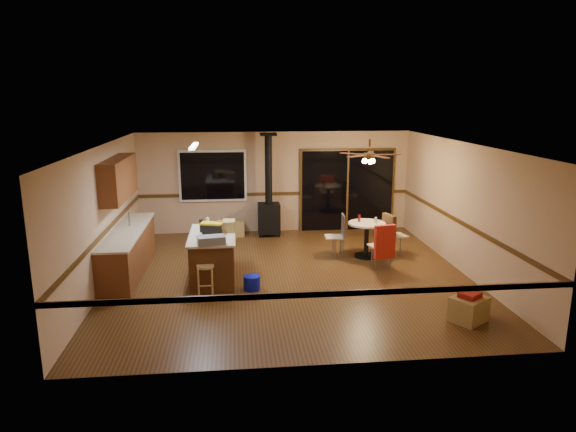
{
  "coord_description": "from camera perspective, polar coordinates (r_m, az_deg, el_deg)",
  "views": [
    {
      "loc": [
        -1.04,
        -9.61,
        3.5
      ],
      "look_at": [
        0.0,
        0.3,
        1.15
      ],
      "focal_mm": 32.0,
      "sensor_mm": 36.0,
      "label": 1
    }
  ],
  "objects": [
    {
      "name": "window",
      "position": [
        13.23,
        -8.37,
        4.43
      ],
      "size": [
        1.72,
        0.1,
        1.32
      ],
      "primitive_type": "cube",
      "color": "black",
      "rests_on": "ground"
    },
    {
      "name": "floor",
      "position": [
        10.28,
        0.18,
        -6.63
      ],
      "size": [
        7.0,
        7.0,
        0.0
      ],
      "primitive_type": "plane",
      "color": "#4B2E14",
      "rests_on": "ground"
    },
    {
      "name": "countertop",
      "position": [
        10.67,
        -17.48,
        -1.58
      ],
      "size": [
        0.64,
        3.04,
        0.04
      ],
      "primitive_type": "cube",
      "color": "beige",
      "rests_on": "lower_cabinets"
    },
    {
      "name": "bottle_dark",
      "position": [
        10.12,
        -9.61,
        -1.06
      ],
      "size": [
        0.09,
        0.09,
        0.26
      ],
      "primitive_type": "cylinder",
      "rotation": [
        0.0,
        0.0,
        0.28
      ],
      "color": "black",
      "rests_on": "kitchen_island"
    },
    {
      "name": "wood_stove",
      "position": [
        12.99,
        -2.14,
        0.94
      ],
      "size": [
        0.55,
        0.5,
        2.52
      ],
      "color": "black",
      "rests_on": "ground"
    },
    {
      "name": "wall_back",
      "position": [
        13.34,
        -1.43,
        3.77
      ],
      "size": [
        7.0,
        0.0,
        7.0
      ],
      "primitive_type": "plane",
      "rotation": [
        1.57,
        0.0,
        0.0
      ],
      "color": "tan",
      "rests_on": "ground"
    },
    {
      "name": "wall_front",
      "position": [
        6.58,
        3.46,
        -6.3
      ],
      "size": [
        7.0,
        0.0,
        7.0
      ],
      "primitive_type": "plane",
      "rotation": [
        -1.57,
        0.0,
        0.0
      ],
      "color": "tan",
      "rests_on": "ground"
    },
    {
      "name": "lower_cabinets",
      "position": [
        10.79,
        -17.31,
        -3.89
      ],
      "size": [
        0.6,
        3.0,
        0.86
      ],
      "primitive_type": "cube",
      "color": "brown",
      "rests_on": "ground"
    },
    {
      "name": "box_corner_b",
      "position": [
        8.96,
        20.3,
        -9.55
      ],
      "size": [
        0.48,
        0.45,
        0.3
      ],
      "primitive_type": "cube",
      "rotation": [
        0.0,
        0.0,
        -0.45
      ],
      "color": "#A08247",
      "rests_on": "floor"
    },
    {
      "name": "chair_rail",
      "position": [
        9.99,
        0.18,
        -1.23
      ],
      "size": [
        7.0,
        7.0,
        0.08
      ],
      "primitive_type": null,
      "color": "#492E12",
      "rests_on": "ground"
    },
    {
      "name": "kitchen_island",
      "position": [
        10.1,
        -8.34,
        -4.45
      ],
      "size": [
        0.88,
        1.68,
        0.9
      ],
      "color": "#4F2A13",
      "rests_on": "ground"
    },
    {
      "name": "box_on_island",
      "position": [
        10.12,
        -6.6,
        -1.08
      ],
      "size": [
        0.25,
        0.33,
        0.21
      ],
      "primitive_type": "cube",
      "rotation": [
        0.0,
        0.0,
        -0.05
      ],
      "color": "#A08247",
      "rests_on": "kitchen_island"
    },
    {
      "name": "toolbox_black",
      "position": [
        9.96,
        -8.44,
        -1.44
      ],
      "size": [
        0.38,
        0.27,
        0.19
      ],
      "primitive_type": "cube",
      "rotation": [
        0.0,
        0.0,
        -0.28
      ],
      "color": "black",
      "rests_on": "kitchen_island"
    },
    {
      "name": "ceiling",
      "position": [
        9.71,
        0.19,
        7.95
      ],
      "size": [
        7.0,
        7.0,
        0.0
      ],
      "primitive_type": "plane",
      "rotation": [
        3.14,
        0.0,
        0.0
      ],
      "color": "silver",
      "rests_on": "ground"
    },
    {
      "name": "ceiling_fan",
      "position": [
        11.11,
        9.03,
        6.45
      ],
      "size": [
        0.24,
        0.24,
        0.55
      ],
      "color": "brown",
      "rests_on": "ceiling"
    },
    {
      "name": "wall_left",
      "position": [
        10.17,
        -19.84,
        -0.03
      ],
      "size": [
        0.0,
        7.0,
        7.0
      ],
      "primitive_type": "plane",
      "rotation": [
        1.57,
        0.0,
        1.57
      ],
      "color": "tan",
      "rests_on": "ground"
    },
    {
      "name": "box_small_red",
      "position": [
        8.65,
        19.56,
        -8.25
      ],
      "size": [
        0.41,
        0.39,
        0.08
      ],
      "primitive_type": "cube",
      "rotation": [
        0.0,
        0.0,
        0.6
      ],
      "color": "maroon",
      "rests_on": "box_corner_a"
    },
    {
      "name": "wall_right",
      "position": [
        10.86,
        18.88,
        0.85
      ],
      "size": [
        0.0,
        7.0,
        7.0
      ],
      "primitive_type": "plane",
      "rotation": [
        1.57,
        0.0,
        -1.57
      ],
      "color": "tan",
      "rests_on": "ground"
    },
    {
      "name": "chair_left",
      "position": [
        11.37,
        5.71,
        -1.64
      ],
      "size": [
        0.43,
        0.42,
        0.51
      ],
      "color": "#BFA88E",
      "rests_on": "ground"
    },
    {
      "name": "chair_right",
      "position": [
        11.56,
        11.24,
        -1.54
      ],
      "size": [
        0.55,
        0.52,
        0.7
      ],
      "color": "#BFA88E",
      "rests_on": "ground"
    },
    {
      "name": "box_corner_a",
      "position": [
        8.74,
        19.43,
        -9.73
      ],
      "size": [
        0.68,
        0.66,
        0.4
      ],
      "primitive_type": "cube",
      "rotation": [
        0.0,
        0.0,
        0.6
      ],
      "color": "#A08247",
      "rests_on": "floor"
    },
    {
      "name": "toolbox_yellow_lid",
      "position": [
        9.94,
        -8.46,
        -0.83
      ],
      "size": [
        0.46,
        0.32,
        0.03
      ],
      "primitive_type": "cube",
      "rotation": [
        0.0,
        0.0,
        -0.28
      ],
      "color": "gold",
      "rests_on": "toolbox_black"
    },
    {
      "name": "sliding_door",
      "position": [
        13.61,
        6.6,
        2.81
      ],
      "size": [
        2.52,
        0.1,
        2.1
      ],
      "primitive_type": "cube",
      "color": "black",
      "rests_on": "ground"
    },
    {
      "name": "fluorescent_strip",
      "position": [
        9.99,
        -10.42,
        7.65
      ],
      "size": [
        0.1,
        1.2,
        0.04
      ],
      "primitive_type": "cube",
      "color": "white",
      "rests_on": "ceiling"
    },
    {
      "name": "bar_stool",
      "position": [
        9.34,
        -9.13,
        -7.06
      ],
      "size": [
        0.4,
        0.4,
        0.56
      ],
      "primitive_type": "cylinder",
      "rotation": [
        0.0,
        0.0,
        0.38
      ],
      "color": "tan",
      "rests_on": "floor"
    },
    {
      "name": "chair_near",
      "position": [
        10.63,
        10.64,
        -2.81
      ],
      "size": [
        0.5,
        0.54,
        0.7
      ],
      "color": "#BFA88E",
      "rests_on": "ground"
    },
    {
      "name": "bottle_white",
      "position": [
        10.45,
        -8.91,
        -0.74
      ],
      "size": [
        0.08,
        0.08,
        0.2
      ],
      "primitive_type": "cylinder",
      "rotation": [
        0.0,
        0.0,
        -0.31
      ],
      "color": "white",
      "rests_on": "kitchen_island"
    },
    {
      "name": "box_under_window",
      "position": [
        13.13,
        -5.9,
        -1.43
      ],
      "size": [
        0.46,
        0.37,
        0.37
      ],
      "primitive_type": "cube",
      "rotation": [
        0.0,
        0.0,
        0.02
      ],
      "color": "#A08247",
      "rests_on": "floor"
    },
    {
      "name": "dining_table",
      "position": [
        11.43,
        8.72,
        -1.96
      ],
      "size": [
        0.82,
        0.82,
        0.78
      ],
      "color": "black",
      "rests_on": "ground"
    },
    {
      "name": "upper_cabinets",
      "position": [
        10.69,
        -18.31,
        3.98
      ],
      "size": [
        0.35,
        2.0,
        0.8
      ],
      "primitive_type": "cube",
      "color": "brown",
      "rests_on": "ground"
    },
    {
      "name": "glass_cream",
      "position": [
        11.35,
        9.72,
        -0.46
      ],
      "size": [
        0.06,
        0.06,
        0.13
      ],
      "primitive_type": "cylinder",
      "rotation": [
        0.0,
        0.0,
        0.1
      ],
      "color": "beige",
      "rests_on": "dining_table"
    },
    {
      "name": "toolbox_grey",
      "position": [
        9.27,
        -8.53,
        -2.68
      ],
      "size": [
        0.53,
        0.35,
        0.15
      ],
      "primitive_type": "cube",
      "rotation": [
        0.0,
        0.0,
        0.18
      ],
      "color": "slate",
      "rests_on": "kitchen_island"
    },
    {
      "name": "glass_red",
      "position": [
        11.41,
        7.93,
        -0.25
      ],
      "size": [
        0.06,
        0.06,
        0.16
      ],
      "primitive_type": "cylinder",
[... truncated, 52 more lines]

